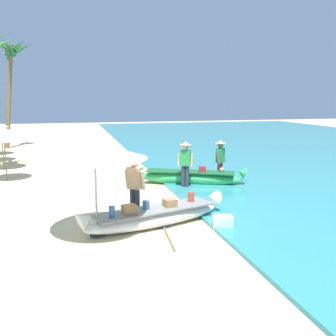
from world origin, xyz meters
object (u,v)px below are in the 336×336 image
Objects in this scene: patio_umbrella_large at (95,152)px; cooler_box at (223,223)px; person_vendor_hatted at (185,162)px; paddle at (167,233)px; boat_green_midground at (190,177)px; person_tourist_customer at (135,186)px; palm_tree_mid_cluster at (11,61)px; person_vendor_assistant at (220,158)px; boat_white_foreground at (155,216)px.

patio_umbrella_large is 3.59m from cooler_box.
person_vendor_hatted reaches higher than paddle.
boat_green_midground is 4.59m from person_tourist_customer.
person_tourist_customer is at bearing -127.51° from person_vendor_hatted.
person_vendor_assistant is at bearing -55.49° from palm_tree_mid_cluster.
cooler_box reaches higher than paddle.
person_vendor_assistant is 6.82m from patio_umbrella_large.
paddle is at bearing -124.41° from person_vendor_assistant.
person_vendor_hatted is (-0.39, -0.62, 0.71)m from boat_green_midground.
person_tourist_customer reaches higher than boat_green_midground.
patio_umbrella_large is 2.59m from paddle.
paddle is at bearing -77.95° from boat_white_foreground.
boat_green_midground is at bearing -59.26° from palm_tree_mid_cluster.
patio_umbrella_large is (-1.06, -0.91, 1.06)m from person_tourist_customer.
person_vendor_assistant is (3.49, 4.22, 0.70)m from boat_white_foreground.
palm_tree_mid_cluster is (-4.94, 16.51, 4.52)m from person_tourist_customer.
palm_tree_mid_cluster is (-8.85, 12.86, 4.50)m from person_vendor_assistant.
person_vendor_hatted reaches higher than boat_white_foreground.
boat_green_midground is at bearing 50.33° from patio_umbrella_large.
boat_green_midground is 2.29× the size of person_vendor_hatted.
boat_white_foreground is 18.65m from palm_tree_mid_cluster.
person_vendor_hatted is (1.90, 3.60, 0.73)m from boat_white_foreground.
person_tourist_customer is 17.82m from palm_tree_mid_cluster.
person_vendor_hatted reaches higher than boat_green_midground.
person_tourist_customer reaches higher than boat_white_foreground.
person_tourist_customer is 0.69× the size of patio_umbrella_large.
boat_green_midground reaches higher than paddle.
patio_umbrella_large is (-3.77, -4.55, 1.73)m from boat_green_midground.
patio_umbrella_large reaches higher than boat_green_midground.
boat_white_foreground is 1.02× the size of boat_green_midground.
person_vendor_hatted is 0.71× the size of patio_umbrella_large.
person_tourist_customer is at bearing 126.05° from boat_white_foreground.
patio_umbrella_large is (-4.97, -4.55, 1.05)m from person_vendor_assistant.
boat_white_foreground is 2.44× the size of paddle.
person_vendor_hatted is 4.36m from cooler_box.
cooler_box is at bearing -98.26° from boat_green_midground.
paddle is (5.50, -17.75, -5.44)m from palm_tree_mid_cluster.
palm_tree_mid_cluster is (-3.88, 17.42, 3.45)m from patio_umbrella_large.
patio_umbrella_large is at bearing -170.53° from cooler_box.
person_vendor_assistant is 5.31m from cooler_box.
boat_white_foreground is 8.26× the size of cooler_box.
boat_green_midground is 1.02m from person_vendor_hatted.
palm_tree_mid_cluster is (-7.65, 12.87, 5.18)m from boat_green_midground.
boat_white_foreground is at bearing 102.05° from paddle.
person_vendor_assistant is at bearing 84.44° from cooler_box.
boat_green_midground is at bearing 57.89° from person_vendor_hatted.
palm_tree_mid_cluster is at bearing 106.66° from person_tourist_customer.
person_vendor_hatted is 15.95m from palm_tree_mid_cluster.
person_vendor_assistant reaches higher than paddle.
boat_green_midground is at bearing 61.49° from boat_white_foreground.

